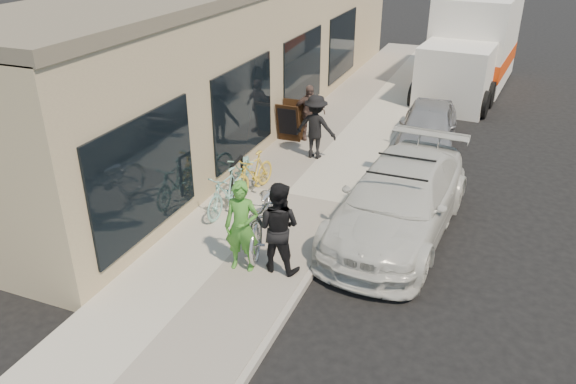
% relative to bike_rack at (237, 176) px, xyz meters
% --- Properties ---
extents(ground, '(120.00, 120.00, 0.00)m').
position_rel_bike_rack_xyz_m(ground, '(2.85, -2.30, -0.72)').
color(ground, black).
rests_on(ground, ground).
extents(sidewalk, '(3.00, 34.00, 0.15)m').
position_rel_bike_rack_xyz_m(sidewalk, '(0.85, 0.70, -0.64)').
color(sidewalk, '#B4B0A2').
rests_on(sidewalk, ground).
extents(curb, '(0.12, 34.00, 0.13)m').
position_rel_bike_rack_xyz_m(curb, '(2.40, 0.70, -0.65)').
color(curb, '#9E9991').
rests_on(curb, ground).
extents(storefront, '(3.60, 20.00, 4.22)m').
position_rel_bike_rack_xyz_m(storefront, '(-2.39, 5.69, 1.41)').
color(storefront, tan).
rests_on(storefront, ground).
extents(bike_rack, '(0.12, 0.67, 0.94)m').
position_rel_bike_rack_xyz_m(bike_rack, '(0.00, 0.00, 0.00)').
color(bike_rack, black).
rests_on(bike_rack, sidewalk).
extents(sandwich_board, '(0.66, 0.67, 1.07)m').
position_rel_bike_rack_xyz_m(sandwich_board, '(-0.29, 3.82, -0.02)').
color(sandwich_board, black).
rests_on(sandwich_board, sidewalk).
extents(sedan_white, '(2.39, 5.12, 1.49)m').
position_rel_bike_rack_xyz_m(sedan_white, '(3.48, 0.17, 0.01)').
color(sedan_white, silver).
rests_on(sedan_white, ground).
extents(sedan_silver, '(1.71, 3.72, 1.24)m').
position_rel_bike_rack_xyz_m(sedan_silver, '(3.25, 5.04, -0.10)').
color(sedan_silver, '#9B9BA0').
rests_on(sedan_silver, ground).
extents(moving_truck, '(3.01, 6.81, 3.26)m').
position_rel_bike_rack_xyz_m(moving_truck, '(3.64, 11.49, 0.73)').
color(moving_truck, white).
rests_on(moving_truck, ground).
extents(tandem_bike, '(1.29, 2.37, 1.18)m').
position_rel_bike_rack_xyz_m(tandem_bike, '(1.25, -1.37, 0.03)').
color(tandem_bike, silver).
rests_on(tandem_bike, sidewalk).
extents(woman_rider, '(0.66, 0.49, 1.66)m').
position_rel_bike_rack_xyz_m(woman_rider, '(1.26, -2.32, 0.27)').
color(woman_rider, '#449030').
rests_on(woman_rider, sidewalk).
extents(man_standing, '(0.82, 0.65, 1.66)m').
position_rel_bike_rack_xyz_m(man_standing, '(1.84, -2.10, 0.27)').
color(man_standing, black).
rests_on(man_standing, sidewalk).
extents(cruiser_bike_a, '(0.51, 1.53, 0.91)m').
position_rel_bike_rack_xyz_m(cruiser_bike_a, '(0.03, -0.56, -0.11)').
color(cruiser_bike_a, '#84C4BA').
rests_on(cruiser_bike_a, sidewalk).
extents(cruiser_bike_b, '(1.08, 1.76, 0.87)m').
position_rel_bike_rack_xyz_m(cruiser_bike_b, '(-0.11, 0.56, -0.13)').
color(cruiser_bike_b, '#84C4BA').
rests_on(cruiser_bike_b, sidewalk).
extents(cruiser_bike_c, '(0.67, 1.56, 0.91)m').
position_rel_bike_rack_xyz_m(cruiser_bike_c, '(0.16, 0.48, -0.11)').
color(cruiser_bike_c, yellow).
rests_on(cruiser_bike_c, sidewalk).
extents(bystander_a, '(1.07, 0.62, 1.64)m').
position_rel_bike_rack_xyz_m(bystander_a, '(0.76, 2.93, 0.25)').
color(bystander_a, black).
rests_on(bystander_a, sidewalk).
extents(bystander_b, '(0.97, 0.66, 1.53)m').
position_rel_bike_rack_xyz_m(bystander_b, '(0.15, 4.08, 0.20)').
color(bystander_b, brown).
rests_on(bystander_b, sidewalk).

